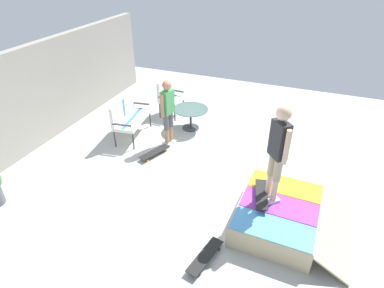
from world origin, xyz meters
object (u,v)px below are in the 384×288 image
patio_table (191,115)px  skateboard_spare (205,256)px  skateboard_on_ramp (261,194)px  skateboard_by_bench (155,152)px  person_skater (278,148)px  skate_ramp (279,215)px  patio_chair_near_house (168,95)px  patio_bench (128,114)px  person_watching (168,109)px

patio_table → skateboard_spare: (-3.86, -1.78, -0.32)m
skateboard_spare → skateboard_on_ramp: skateboard_on_ramp is taller
patio_table → skateboard_by_bench: patio_table is taller
person_skater → skateboard_on_ramp: 0.97m
skateboard_on_ramp → skateboard_spare: bearing=155.3°
skate_ramp → person_skater: 1.28m
patio_table → skateboard_by_bench: size_ratio=1.10×
patio_chair_near_house → patio_table: bearing=-120.2°
skate_ramp → patio_bench: patio_bench is taller
person_watching → skateboard_by_bench: bearing=172.7°
patio_bench → person_watching: person_watching is taller
person_watching → patio_chair_near_house: bearing=25.8°
patio_chair_near_house → skateboard_spare: patio_chair_near_house is taller
skate_ramp → skateboard_spare: size_ratio=2.35×
person_watching → skateboard_by_bench: (-0.62, 0.08, -0.85)m
patio_chair_near_house → person_skater: size_ratio=0.58×
person_watching → skateboard_on_ramp: size_ratio=1.97×
patio_table → person_watching: bearing=166.9°
patio_bench → skateboard_spare: bearing=-133.4°
patio_table → person_skater: bearing=-135.7°
skate_ramp → person_skater: bearing=64.8°
skateboard_spare → skateboard_by_bench: bearing=41.6°
skateboard_spare → patio_table: bearing=24.8°
skateboard_spare → skateboard_on_ramp: bearing=-24.7°
patio_bench → patio_chair_near_house: size_ratio=1.29×
patio_chair_near_house → skateboard_on_ramp: (-3.13, -3.26, -0.10)m
skate_ramp → skateboard_spare: bearing=142.0°
skate_ramp → patio_chair_near_house: bearing=48.6°
patio_chair_near_house → skateboard_by_bench: bearing=-163.3°
skateboard_by_bench → patio_table: bearing=-10.7°
patio_table → skateboard_spare: size_ratio=1.09×
skate_ramp → patio_bench: size_ratio=1.47×
person_skater → skateboard_by_bench: bearing=69.5°
patio_bench → skateboard_by_bench: size_ratio=1.61×
patio_table → skateboard_on_ramp: patio_table is taller
skate_ramp → skateboard_spare: 1.51m
patio_bench → patio_chair_near_house: same height
person_watching → skateboard_on_ramp: (-1.71, -2.57, -0.42)m
patio_chair_near_house → skate_ramp: bearing=-131.4°
patio_bench → person_watching: (0.04, -1.09, 0.32)m
patio_bench → skateboard_by_bench: bearing=-120.0°
skate_ramp → person_skater: (0.10, 0.21, 1.26)m
skate_ramp → skateboard_on_ramp: 0.47m
patio_chair_near_house → patio_table: (-0.53, -0.90, -0.21)m
person_watching → skateboard_spare: person_watching is taller
skate_ramp → person_skater: size_ratio=1.10×
skate_ramp → patio_table: size_ratio=2.15×
person_skater → skateboard_spare: bearing=150.9°
patio_chair_near_house → skateboard_on_ramp: size_ratio=1.24×
skateboard_by_bench → skateboard_spare: same height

